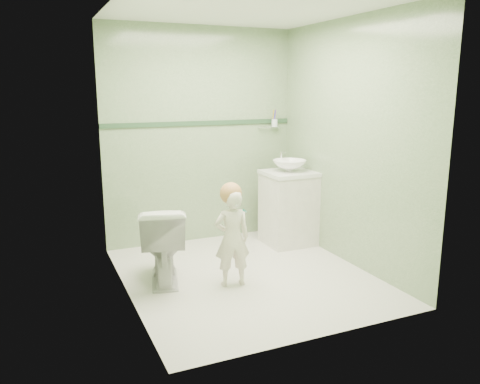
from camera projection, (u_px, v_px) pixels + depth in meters
name	position (u px, v px, depth m)	size (l,w,h in m)	color
ground	(246.00, 276.00, 4.52)	(2.50, 2.50, 0.00)	silver
room_shell	(247.00, 149.00, 4.27)	(2.50, 2.54, 2.40)	gray
trim_stripe	(201.00, 123.00, 5.34)	(2.20, 0.02, 0.05)	#2A4A2F
vanity	(288.00, 209.00, 5.39)	(0.52, 0.50, 0.80)	beige
counter	(289.00, 173.00, 5.31)	(0.54, 0.52, 0.04)	white
basin	(289.00, 166.00, 5.29)	(0.37, 0.37, 0.13)	white
faucet	(282.00, 156.00, 5.44)	(0.03, 0.13, 0.18)	silver
cup_holder	(274.00, 123.00, 5.65)	(0.26, 0.07, 0.21)	silver
toilet	(163.00, 243.00, 4.34)	(0.40, 0.70, 0.72)	white
toddler	(232.00, 238.00, 4.23)	(0.32, 0.21, 0.87)	beige
hair_cap	(231.00, 193.00, 4.17)	(0.19, 0.19, 0.19)	#BC8248
teal_toothbrush	(244.00, 210.00, 4.07)	(0.11, 0.14, 0.08)	#167D70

